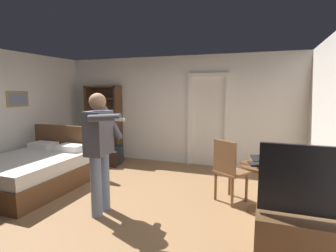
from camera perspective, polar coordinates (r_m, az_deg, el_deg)
name	(u,v)px	position (r m, az deg, el deg)	size (l,w,h in m)	color
ground_plane	(120,207)	(4.30, -10.13, -16.51)	(6.25, 6.25, 0.00)	olive
wall_back	(176,110)	(6.43, 1.78, 3.38)	(5.92, 0.12, 2.54)	silver
doorway_frame	(208,113)	(6.16, 8.50, 2.67)	(0.93, 0.08, 2.13)	white
bed	(34,171)	(5.48, -26.61, -8.47)	(1.55, 1.93, 1.02)	brown
bookshelf	(104,119)	(7.07, -13.40, 1.37)	(0.92, 0.32, 1.85)	#4C331E
tv_flatscreen	(320,238)	(3.09, 29.61, -20.06)	(1.17, 0.40, 1.25)	#4C331E
side_table	(262,180)	(4.12, 19.38, -10.88)	(0.63, 0.63, 0.70)	brown
laptop	(262,162)	(4.00, 19.30, -7.23)	(0.40, 0.41, 0.15)	black
bottle_on_table	(274,161)	(3.96, 21.61, -6.86)	(0.06, 0.06, 0.23)	#1A4D0E
wooden_chair	(228,168)	(4.31, 12.71, -8.78)	(0.58, 0.58, 0.99)	brown
person_blue_shirt	(100,145)	(3.85, -14.33, -3.97)	(0.67, 0.57, 1.71)	slate
suitcase_dark	(110,154)	(6.60, -12.33, -5.93)	(0.61, 0.29, 0.43)	#1E2D38
suitcase_small	(106,158)	(6.46, -13.13, -6.65)	(0.60, 0.34, 0.35)	black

